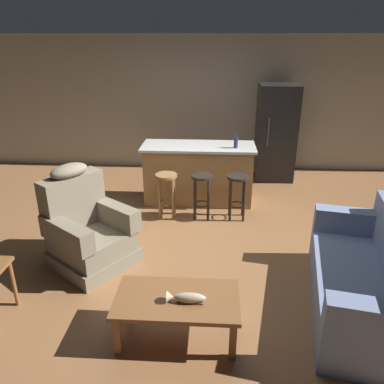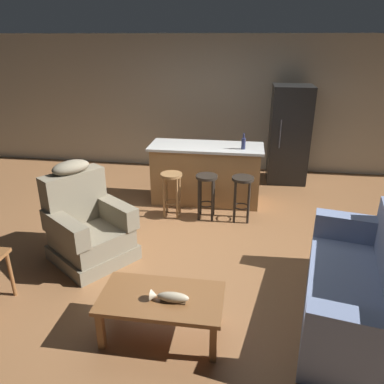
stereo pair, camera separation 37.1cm
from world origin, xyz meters
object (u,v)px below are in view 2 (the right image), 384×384
object	(u,v)px
recliner_near_lamp	(87,226)
bottle_tall_green	(243,143)
bar_stool_left	(172,187)
bar_stool_middle	(206,189)
fish_figurine	(169,297)
coffee_table	(161,301)
couch	(362,290)
bar_stool_right	(242,191)
refrigerator	(289,135)
kitchen_island	(206,174)

from	to	relation	value
recliner_near_lamp	bottle_tall_green	size ratio (longest dim) A/B	4.91
bar_stool_left	bar_stool_middle	bearing A→B (deg)	0.00
fish_figurine	bar_stool_middle	world-z (taller)	bar_stool_middle
recliner_near_lamp	bar_stool_left	world-z (taller)	recliner_near_lamp
coffee_table	fish_figurine	bearing A→B (deg)	-31.34
couch	bar_stool_middle	size ratio (longest dim) A/B	2.98
bottle_tall_green	fish_figurine	bearing A→B (deg)	-100.19
bar_stool_left	bar_stool_middle	distance (m)	0.52
fish_figurine	bar_stool_left	xyz separation A→B (m)	(-0.48, 2.50, 0.01)
bar_stool_left	bar_stool_right	size ratio (longest dim) A/B	1.00
coffee_table	couch	world-z (taller)	couch
bar_stool_right	bar_stool_middle	bearing A→B (deg)	180.00
recliner_near_lamp	refrigerator	bearing A→B (deg)	86.06
bar_stool_middle	bottle_tall_green	bearing A→B (deg)	45.92
recliner_near_lamp	bar_stool_right	size ratio (longest dim) A/B	1.76
bar_stool_left	bottle_tall_green	distance (m)	1.28
kitchen_island	bottle_tall_green	xyz separation A→B (m)	(0.58, -0.11, 0.56)
refrigerator	bar_stool_left	bearing A→B (deg)	-135.07
bottle_tall_green	kitchen_island	bearing A→B (deg)	168.95
fish_figurine	recliner_near_lamp	world-z (taller)	recliner_near_lamp
fish_figurine	recliner_near_lamp	bearing A→B (deg)	136.25
recliner_near_lamp	kitchen_island	bearing A→B (deg)	93.42
kitchen_island	bar_stool_right	distance (m)	0.87
bar_stool_middle	kitchen_island	bearing A→B (deg)	97.24
fish_figurine	bar_stool_right	bearing A→B (deg)	77.24
kitchen_island	bottle_tall_green	distance (m)	0.82
refrigerator	fish_figurine	bearing A→B (deg)	-107.33
fish_figurine	kitchen_island	size ratio (longest dim) A/B	0.19
bar_stool_left	fish_figurine	bearing A→B (deg)	-79.11
kitchen_island	bar_stool_left	bearing A→B (deg)	-125.20
couch	refrigerator	size ratio (longest dim) A/B	1.15
couch	recliner_near_lamp	world-z (taller)	recliner_near_lamp
recliner_near_lamp	bar_stool_middle	size ratio (longest dim) A/B	1.76
bar_stool_right	couch	bearing A→B (deg)	-59.44
bar_stool_right	refrigerator	distance (m)	2.03
bar_stool_left	bottle_tall_green	world-z (taller)	bottle_tall_green
bar_stool_right	bottle_tall_green	world-z (taller)	bottle_tall_green
bar_stool_right	bottle_tall_green	bearing A→B (deg)	92.66
bar_stool_left	kitchen_island	bearing A→B (deg)	54.80
fish_figurine	bar_stool_left	size ratio (longest dim) A/B	0.50
bar_stool_middle	bar_stool_right	size ratio (longest dim) A/B	1.00
bar_stool_left	bar_stool_middle	size ratio (longest dim) A/B	1.00
kitchen_island	bar_stool_right	xyz separation A→B (m)	(0.60, -0.63, -0.01)
bar_stool_middle	bottle_tall_green	size ratio (longest dim) A/B	2.79
coffee_table	refrigerator	distance (m)	4.55
bar_stool_left	bar_stool_middle	xyz separation A→B (m)	(0.52, 0.00, 0.00)
fish_figurine	coffee_table	bearing A→B (deg)	148.66
coffee_table	kitchen_island	size ratio (longest dim) A/B	0.61
fish_figurine	couch	xyz separation A→B (m)	(1.74, 0.52, -0.12)
kitchen_island	bar_stool_left	world-z (taller)	kitchen_island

